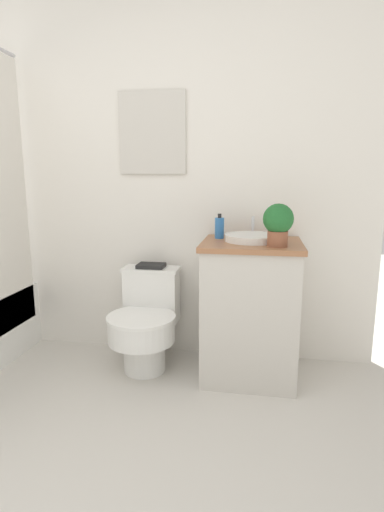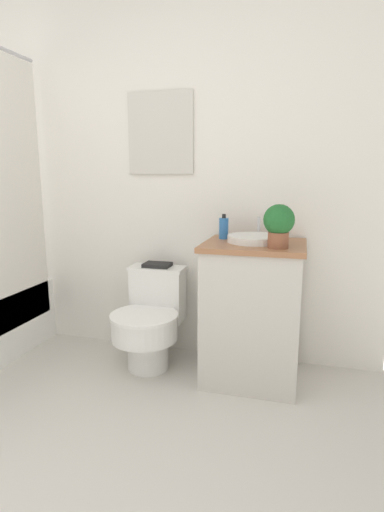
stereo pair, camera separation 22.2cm
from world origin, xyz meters
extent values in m
cube|color=white|center=(0.00, 2.03, 1.25)|extent=(3.52, 0.05, 2.50)
cube|color=beige|center=(0.31, 1.99, 1.48)|extent=(0.44, 0.02, 0.52)
cube|color=silver|center=(0.31, 1.99, 1.48)|extent=(0.41, 0.01, 0.49)
cylinder|color=white|center=(0.32, 1.67, 0.11)|extent=(0.26, 0.26, 0.22)
cylinder|color=white|center=(0.32, 1.62, 0.29)|extent=(0.41, 0.41, 0.14)
cylinder|color=white|center=(0.32, 1.62, 0.37)|extent=(0.42, 0.42, 0.02)
cube|color=white|center=(0.32, 1.87, 0.43)|extent=(0.35, 0.17, 0.34)
cube|color=white|center=(0.32, 1.87, 0.61)|extent=(0.37, 0.18, 0.02)
cube|color=beige|center=(0.97, 1.73, 0.40)|extent=(0.55, 0.49, 0.80)
cube|color=#9E6642|center=(0.97, 1.73, 0.82)|extent=(0.58, 0.52, 0.03)
cylinder|color=white|center=(0.97, 1.75, 0.85)|extent=(0.32, 0.32, 0.04)
cylinder|color=silver|center=(0.97, 1.93, 0.90)|extent=(0.02, 0.02, 0.13)
cylinder|color=#2D6BB2|center=(0.77, 1.83, 0.90)|extent=(0.06, 0.06, 0.13)
cylinder|color=black|center=(0.77, 1.83, 0.97)|extent=(0.02, 0.02, 0.02)
cylinder|color=brown|center=(1.11, 1.59, 0.88)|extent=(0.11, 0.11, 0.08)
sphere|color=#23662D|center=(1.11, 1.59, 0.98)|extent=(0.16, 0.16, 0.16)
cube|color=black|center=(0.32, 1.87, 0.64)|extent=(0.18, 0.13, 0.02)
camera|label=1|loc=(1.01, -0.59, 1.21)|focal=28.00mm
camera|label=2|loc=(1.22, -0.54, 1.21)|focal=28.00mm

